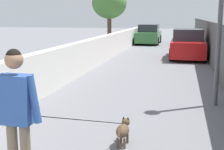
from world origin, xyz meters
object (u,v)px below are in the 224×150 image
object	(u,v)px
person_skateboarder	(17,108)
car_near	(188,45)
dog	(123,130)
car_far	(149,35)
tree_left_near	(109,3)

from	to	relation	value
person_skateboarder	car_near	world-z (taller)	person_skateboarder
car_near	dog	bearing A→B (deg)	174.17
dog	car_far	world-z (taller)	car_far
person_skateboarder	car_far	world-z (taller)	person_skateboarder
tree_left_near	dog	world-z (taller)	tree_left_near
person_skateboarder	car_near	distance (m)	13.86
dog	car_far	size ratio (longest dim) A/B	0.51
person_skateboarder	dog	distance (m)	2.19
tree_left_near	dog	bearing A→B (deg)	-165.89
dog	person_skateboarder	bearing A→B (deg)	150.96
tree_left_near	person_skateboarder	xyz separation A→B (m)	(-16.86, -2.82, -1.89)
tree_left_near	person_skateboarder	distance (m)	17.20
car_far	car_near	bearing A→B (deg)	-160.15
car_near	car_far	size ratio (longest dim) A/B	1.00
car_near	tree_left_near	bearing A→B (deg)	57.56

